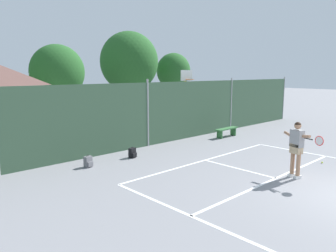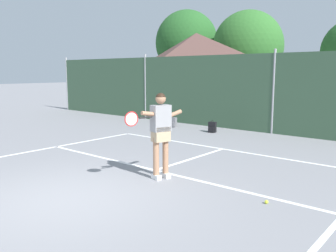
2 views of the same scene
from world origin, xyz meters
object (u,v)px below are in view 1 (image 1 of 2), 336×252
at_px(tennis_ball, 322,162).
at_px(backpack_grey, 88,162).
at_px(backpack_black, 133,153).
at_px(courtside_bench, 227,130).
at_px(basketball_hoop, 186,92).
at_px(tennis_player, 297,145).

xyz_separation_m(tennis_ball, backpack_grey, (-6.74, 5.67, 0.16)).
xyz_separation_m(tennis_ball, backpack_black, (-4.77, 5.61, 0.16)).
bearing_deg(backpack_black, courtside_bench, -0.33).
distance_m(tennis_ball, courtside_bench, 5.78).
bearing_deg(backpack_black, tennis_ball, -49.65).
height_order(basketball_hoop, backpack_grey, basketball_hoop).
distance_m(tennis_player, backpack_grey, 7.25).
distance_m(basketball_hoop, backpack_black, 6.75).
relative_size(basketball_hoop, backpack_black, 7.67).
xyz_separation_m(basketball_hoop, backpack_black, (-5.86, -2.60, -2.12)).
bearing_deg(tennis_player, tennis_ball, 1.72).
distance_m(basketball_hoop, tennis_ball, 8.60).
bearing_deg(tennis_player, basketball_hoop, 67.12).
distance_m(basketball_hoop, backpack_grey, 8.50).
xyz_separation_m(tennis_player, backpack_black, (-2.36, 5.69, -0.92)).
distance_m(basketball_hoop, tennis_player, 9.08).
xyz_separation_m(basketball_hoop, tennis_player, (-3.50, -8.29, -1.20)).
relative_size(tennis_ball, courtside_bench, 0.04).
relative_size(tennis_player, courtside_bench, 1.16).
xyz_separation_m(tennis_ball, courtside_bench, (1.49, 5.58, 0.33)).
xyz_separation_m(backpack_black, courtside_bench, (6.26, -0.04, 0.17)).
height_order(tennis_player, backpack_grey, tennis_player).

